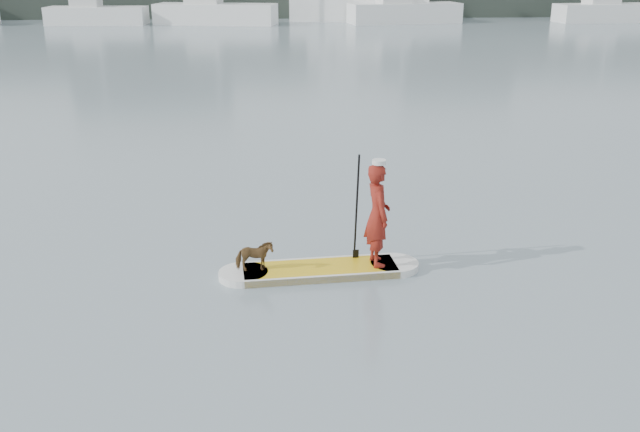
{
  "coord_description": "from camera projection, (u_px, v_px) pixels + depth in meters",
  "views": [
    {
      "loc": [
        1.04,
        -12.71,
        4.86
      ],
      "look_at": [
        1.72,
        -2.09,
        1.0
      ],
      "focal_mm": 40.0,
      "sensor_mm": 36.0,
      "label": 1
    }
  ],
  "objects": [
    {
      "name": "sailboat_e",
      "position": [
        403.0,
        11.0,
        56.11
      ],
      "size": [
        9.04,
        4.15,
        12.62
      ],
      "rotation": [
        0.0,
        0.0,
        0.16
      ],
      "color": "white",
      "rests_on": "ground"
    },
    {
      "name": "sailboat_f",
      "position": [
        609.0,
        10.0,
        57.31
      ],
      "size": [
        9.03,
        3.46,
        13.2
      ],
      "rotation": [
        0.0,
        0.0,
        0.1
      ],
      "color": "white",
      "rests_on": "ground"
    },
    {
      "name": "ground",
      "position": [
        223.0,
        230.0,
        13.52
      ],
      "size": [
        140.0,
        140.0,
        0.0
      ],
      "primitive_type": "plane",
      "color": "slate",
      "rests_on": "ground"
    },
    {
      "name": "dog",
      "position": [
        254.0,
        256.0,
        11.38
      ],
      "size": [
        0.63,
        0.35,
        0.5
      ],
      "primitive_type": "imported",
      "rotation": [
        0.0,
        0.0,
        1.71
      ],
      "color": "#55321D",
      "rests_on": "paddleboard"
    },
    {
      "name": "white_cap",
      "position": [
        379.0,
        162.0,
        11.16
      ],
      "size": [
        0.22,
        0.22,
        0.07
      ],
      "primitive_type": "cylinder",
      "color": "silver",
      "rests_on": "paddler"
    },
    {
      "name": "sailboat_c",
      "position": [
        96.0,
        14.0,
        54.81
      ],
      "size": [
        7.62,
        2.87,
        10.77
      ],
      "rotation": [
        0.0,
        0.0,
        -0.05
      ],
      "color": "white",
      "rests_on": "ground"
    },
    {
      "name": "paddle",
      "position": [
        356.0,
        220.0,
        11.74
      ],
      "size": [
        0.1,
        0.3,
        2.0
      ],
      "rotation": [
        0.0,
        0.0,
        0.09
      ],
      "color": "black",
      "rests_on": "ground"
    },
    {
      "name": "paddler",
      "position": [
        378.0,
        215.0,
        11.46
      ],
      "size": [
        0.49,
        0.67,
        1.7
      ],
      "primitive_type": "imported",
      "rotation": [
        0.0,
        0.0,
        1.72
      ],
      "color": "maroon",
      "rests_on": "paddleboard"
    },
    {
      "name": "paddleboard",
      "position": [
        320.0,
        270.0,
        11.64
      ],
      "size": [
        3.29,
        1.01,
        0.12
      ],
      "rotation": [
        0.0,
        0.0,
        0.09
      ],
      "color": "gold",
      "rests_on": "ground"
    },
    {
      "name": "sailboat_d",
      "position": [
        215.0,
        11.0,
        55.08
      ],
      "size": [
        9.66,
        4.64,
        13.67
      ],
      "rotation": [
        0.0,
        0.0,
        -0.2
      ],
      "color": "white",
      "rests_on": "ground"
    }
  ]
}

